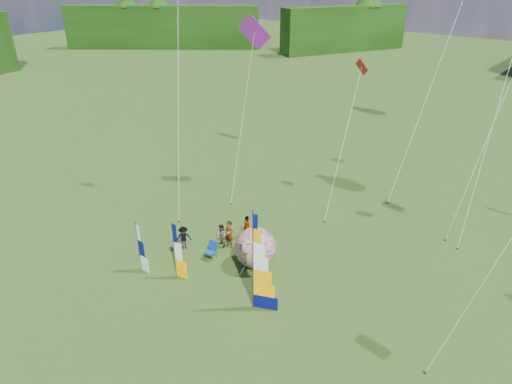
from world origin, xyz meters
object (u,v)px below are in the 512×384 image
Objects in this scene: feather_banner_main at (253,263)px; side_banner_left at (174,251)px; spectator_c at (184,238)px; camp_chair at (211,251)px; bol_inflatable at (255,248)px; spectator_b at (222,236)px; spectator_d at (247,227)px; side_banner_far at (139,247)px; spectator_a at (229,234)px.

side_banner_left is (-4.94, -0.78, -1.00)m from feather_banner_main.
camp_chair is (2.02, 0.25, -0.20)m from spectator_c.
bol_inflatable is 1.57× the size of spectator_b.
side_banner_left is at bearing -103.96° from camp_chair.
spectator_b is 2.30m from spectator_c.
spectator_d reaches higher than spectator_b.
side_banner_far is 1.89× the size of spectator_d.
bol_inflatable is at bearing 39.96° from side_banner_left.
side_banner_left is 1.89× the size of spectator_a.
spectator_a reaches higher than spectator_d.
feather_banner_main is at bearing -4.09° from side_banner_left.
feather_banner_main reaches higher than spectator_c.
spectator_b is at bearing 99.27° from camp_chair.
spectator_a is 0.50m from spectator_b.
camp_chair is at bearing 135.97° from spectator_d.
camp_chair is at bearing 53.61° from side_banner_far.
camp_chair is (0.01, -1.65, -0.35)m from spectator_a.
spectator_b reaches higher than camp_chair.
spectator_c is at bearing 105.88° from spectator_d.
spectator_c is at bearing 83.31° from side_banner_far.
spectator_d is 3.11m from camp_chair.
spectator_b is (-5.05, 3.03, -1.94)m from feather_banner_main.
feather_banner_main reaches higher than camp_chair.
spectator_c is (-1.62, -1.64, 0.00)m from spectator_b.
spectator_d is 1.43× the size of camp_chair.
bol_inflatable is at bearing -170.81° from spectator_d.
feather_banner_main is 3.00× the size of spectator_a.
feather_banner_main is 5.37m from camp_chair.
bol_inflatable is (4.76, 4.47, -0.30)m from side_banner_far.
feather_banner_main is 3.41× the size of spectator_d.
side_banner_far is at bearing -146.44° from spectator_c.
spectator_b is 1.00× the size of spectator_c.
spectator_c is (-6.67, 1.40, -1.94)m from feather_banner_main.
side_banner_left is at bearing -93.72° from spectator_a.
spectator_a is 1.14× the size of spectator_d.
side_banner_left reaches higher than spectator_b.
side_banner_far reaches higher than spectator_a.
side_banner_far reaches higher than camp_chair.
bol_inflatable is (2.73, 3.62, -0.51)m from side_banner_left.
side_banner_left reaches higher than spectator_a.
spectator_c is at bearing 115.52° from side_banner_left.
feather_banner_main is 5.10m from side_banner_left.
spectator_d is (2.50, 6.37, -0.70)m from side_banner_far.
spectator_c is at bearing -116.84° from spectator_b.
camp_chair is at bearing -43.64° from spectator_c.
feather_banner_main is 6.20m from spectator_b.
camp_chair is at bearing 70.07° from side_banner_left.
spectator_c is (-2.01, -1.90, -0.14)m from spectator_a.
spectator_b is 0.96× the size of spectator_d.
bol_inflatable reaches higher than spectator_d.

